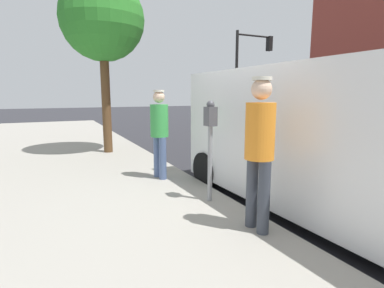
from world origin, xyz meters
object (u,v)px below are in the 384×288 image
at_px(pedestrian_in_orange, 260,144).
at_px(traffic_light_corner, 249,63).
at_px(pedestrian_in_green, 159,128).
at_px(street_tree, 102,20).
at_px(parking_meter_near, 210,134).
at_px(parked_van, 340,138).

xyz_separation_m(pedestrian_in_orange, traffic_light_corner, (-8.19, -11.53, 2.32)).
xyz_separation_m(pedestrian_in_green, street_tree, (0.43, -3.17, 2.59)).
bearing_deg(parking_meter_near, pedestrian_in_green, -80.45).
height_order(pedestrian_in_orange, pedestrian_in_green, pedestrian_in_orange).
relative_size(traffic_light_corner, street_tree, 1.11).
bearing_deg(street_tree, traffic_light_corner, -147.37).
bearing_deg(traffic_light_corner, pedestrian_in_orange, 54.62).
bearing_deg(pedestrian_in_green, street_tree, -82.25).
distance_m(parking_meter_near, street_tree, 5.39).
xyz_separation_m(pedestrian_in_green, traffic_light_corner, (-8.48, -8.88, 2.40)).
height_order(parking_meter_near, parked_van, parked_van).
distance_m(parking_meter_near, traffic_light_corner, 13.47).
bearing_deg(pedestrian_in_orange, traffic_light_corner, -125.38).
bearing_deg(pedestrian_in_green, pedestrian_in_orange, 96.16).
height_order(pedestrian_in_green, street_tree, street_tree).
height_order(parking_meter_near, street_tree, street_tree).
xyz_separation_m(pedestrian_in_orange, parked_van, (-1.47, -0.11, -0.04)).
height_order(pedestrian_in_orange, parked_van, parked_van).
distance_m(parking_meter_near, parked_van, 1.81).
bearing_deg(parked_van, street_tree, -69.05).
bearing_deg(street_tree, pedestrian_in_green, 97.75).
distance_m(parked_van, traffic_light_corner, 13.46).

